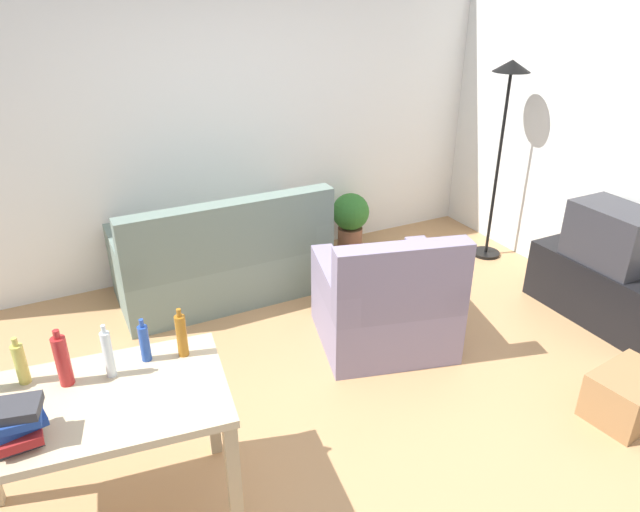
{
  "coord_description": "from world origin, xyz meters",
  "views": [
    {
      "loc": [
        -1.45,
        -2.58,
        2.43
      ],
      "look_at": [
        0.1,
        0.5,
        0.75
      ],
      "focal_mm": 32.22,
      "sensor_mm": 36.0,
      "label": 1
    }
  ],
  "objects_px": {
    "tv_stand": "(600,290)",
    "bottle_blue": "(144,343)",
    "couch": "(223,261)",
    "storage_box": "(628,395)",
    "tv": "(614,235)",
    "armchair": "(386,305)",
    "bottle_amber": "(182,335)",
    "potted_plant": "(350,218)",
    "bottle_squat": "(21,363)",
    "bottle_clear": "(108,354)",
    "desk": "(92,419)",
    "torchiere_lamp": "(506,107)",
    "book_stack": "(16,424)",
    "bottle_red": "(63,360)"
  },
  "relations": [
    {
      "from": "tv_stand",
      "to": "potted_plant",
      "type": "bearing_deg",
      "value": 29.3
    },
    {
      "from": "tv_stand",
      "to": "torchiere_lamp",
      "type": "xyz_separation_m",
      "value": [
        0.0,
        1.26,
        1.17
      ]
    },
    {
      "from": "torchiere_lamp",
      "to": "desk",
      "type": "distance_m",
      "value": 4.09
    },
    {
      "from": "tv",
      "to": "armchair",
      "type": "height_order",
      "value": "same"
    },
    {
      "from": "desk",
      "to": "bottle_clear",
      "type": "bearing_deg",
      "value": 54.42
    },
    {
      "from": "tv",
      "to": "bottle_amber",
      "type": "height_order",
      "value": "bottle_amber"
    },
    {
      "from": "potted_plant",
      "to": "bottle_squat",
      "type": "bearing_deg",
      "value": -145.07
    },
    {
      "from": "tv",
      "to": "book_stack",
      "type": "height_order",
      "value": "book_stack"
    },
    {
      "from": "torchiere_lamp",
      "to": "bottle_amber",
      "type": "bearing_deg",
      "value": -156.92
    },
    {
      "from": "bottle_blue",
      "to": "bottle_amber",
      "type": "relative_size",
      "value": 0.88
    },
    {
      "from": "bottle_squat",
      "to": "book_stack",
      "type": "relative_size",
      "value": 0.95
    },
    {
      "from": "tv",
      "to": "armchair",
      "type": "distance_m",
      "value": 1.79
    },
    {
      "from": "bottle_clear",
      "to": "torchiere_lamp",
      "type": "bearing_deg",
      "value": 21.24
    },
    {
      "from": "torchiere_lamp",
      "to": "desk",
      "type": "xyz_separation_m",
      "value": [
        -3.72,
        -1.53,
        -0.76
      ]
    },
    {
      "from": "bottle_squat",
      "to": "bottle_amber",
      "type": "relative_size",
      "value": 0.92
    },
    {
      "from": "storage_box",
      "to": "torchiere_lamp",
      "type": "bearing_deg",
      "value": 69.59
    },
    {
      "from": "tv_stand",
      "to": "bottle_clear",
      "type": "distance_m",
      "value": 3.65
    },
    {
      "from": "tv_stand",
      "to": "desk",
      "type": "distance_m",
      "value": 3.75
    },
    {
      "from": "potted_plant",
      "to": "bottle_squat",
      "type": "height_order",
      "value": "bottle_squat"
    },
    {
      "from": "bottle_blue",
      "to": "bottle_clear",
      "type": "bearing_deg",
      "value": -163.36
    },
    {
      "from": "desk",
      "to": "bottle_squat",
      "type": "distance_m",
      "value": 0.41
    },
    {
      "from": "desk",
      "to": "bottle_amber",
      "type": "distance_m",
      "value": 0.53
    },
    {
      "from": "tv_stand",
      "to": "bottle_blue",
      "type": "height_order",
      "value": "bottle_blue"
    },
    {
      "from": "storage_box",
      "to": "bottle_squat",
      "type": "distance_m",
      "value": 3.35
    },
    {
      "from": "tv",
      "to": "potted_plant",
      "type": "distance_m",
      "value": 2.3
    },
    {
      "from": "armchair",
      "to": "desk",
      "type": "bearing_deg",
      "value": 34.11
    },
    {
      "from": "armchair",
      "to": "bottle_clear",
      "type": "relative_size",
      "value": 3.97
    },
    {
      "from": "torchiere_lamp",
      "to": "bottle_squat",
      "type": "height_order",
      "value": "torchiere_lamp"
    },
    {
      "from": "potted_plant",
      "to": "book_stack",
      "type": "xyz_separation_m",
      "value": [
        -2.88,
        -2.39,
        0.52
      ]
    },
    {
      "from": "potted_plant",
      "to": "bottle_squat",
      "type": "relative_size",
      "value": 2.39
    },
    {
      "from": "couch",
      "to": "storage_box",
      "type": "relative_size",
      "value": 3.52
    },
    {
      "from": "bottle_blue",
      "to": "armchair",
      "type": "bearing_deg",
      "value": 16.78
    },
    {
      "from": "tv_stand",
      "to": "book_stack",
      "type": "bearing_deg",
      "value": 95.9
    },
    {
      "from": "bottle_blue",
      "to": "book_stack",
      "type": "height_order",
      "value": "bottle_blue"
    },
    {
      "from": "armchair",
      "to": "tv_stand",
      "type": "bearing_deg",
      "value": -179.55
    },
    {
      "from": "tv",
      "to": "couch",
      "type": "bearing_deg",
      "value": 56.32
    },
    {
      "from": "bottle_blue",
      "to": "bottle_amber",
      "type": "xyz_separation_m",
      "value": [
        0.17,
        -0.04,
        0.02
      ]
    },
    {
      "from": "bottle_clear",
      "to": "potted_plant",
      "type": "bearing_deg",
      "value": 40.42
    },
    {
      "from": "potted_plant",
      "to": "bottle_red",
      "type": "distance_m",
      "value": 3.44
    },
    {
      "from": "couch",
      "to": "bottle_clear",
      "type": "height_order",
      "value": "bottle_clear"
    },
    {
      "from": "bottle_red",
      "to": "couch",
      "type": "bearing_deg",
      "value": 54.05
    },
    {
      "from": "bottle_red",
      "to": "bottle_clear",
      "type": "height_order",
      "value": "bottle_red"
    },
    {
      "from": "tv_stand",
      "to": "bottle_red",
      "type": "bearing_deg",
      "value": 91.59
    },
    {
      "from": "armchair",
      "to": "couch",
      "type": "bearing_deg",
      "value": -41.93
    },
    {
      "from": "bottle_red",
      "to": "book_stack",
      "type": "relative_size",
      "value": 1.14
    },
    {
      "from": "armchair",
      "to": "book_stack",
      "type": "xyz_separation_m",
      "value": [
        -2.29,
        -0.85,
        0.53
      ]
    },
    {
      "from": "tv",
      "to": "storage_box",
      "type": "distance_m",
      "value": 1.31
    },
    {
      "from": "potted_plant",
      "to": "bottle_red",
      "type": "bearing_deg",
      "value": -142.05
    },
    {
      "from": "desk",
      "to": "potted_plant",
      "type": "distance_m",
      "value": 3.46
    },
    {
      "from": "couch",
      "to": "bottle_red",
      "type": "relative_size",
      "value": 5.92
    }
  ]
}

